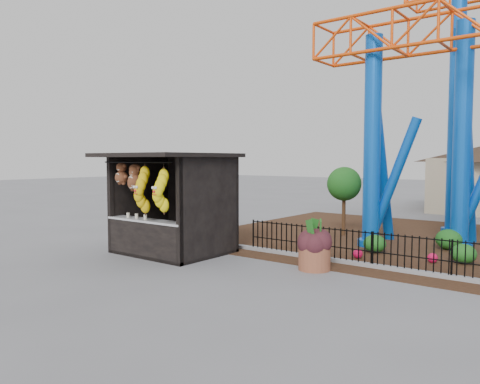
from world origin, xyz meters
The scene contains 9 objects.
ground centered at (0.00, 0.00, 0.00)m, with size 120.00×120.00×0.00m, color slate.
mulch_bed centered at (4.00, 8.00, 0.01)m, with size 18.00×12.00×0.02m, color #331E11.
curb centered at (4.00, 3.00, 0.06)m, with size 18.00×0.18×0.12m, color gray.
prize_booth centered at (-2.99, 0.91, 1.53)m, with size 3.50×3.40×3.12m.
picket_fence centered at (4.90, 3.00, 0.50)m, with size 12.20×0.06×1.00m, color black, non-canonical shape.
terracotta_planter centered at (1.66, 1.86, 0.31)m, with size 0.85×0.85×0.63m, color brown.
planter_foliage centered at (1.66, 1.86, 0.95)m, with size 0.70×0.70×0.64m, color #38161C.
potted_plant centered at (1.50, 2.09, 0.47)m, with size 0.84×0.73×0.93m, color #1D5519.
landscaping centered at (4.75, 5.86, 0.29)m, with size 7.57×3.64×0.66m.
Camera 1 is at (7.65, -9.01, 2.93)m, focal length 35.00 mm.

